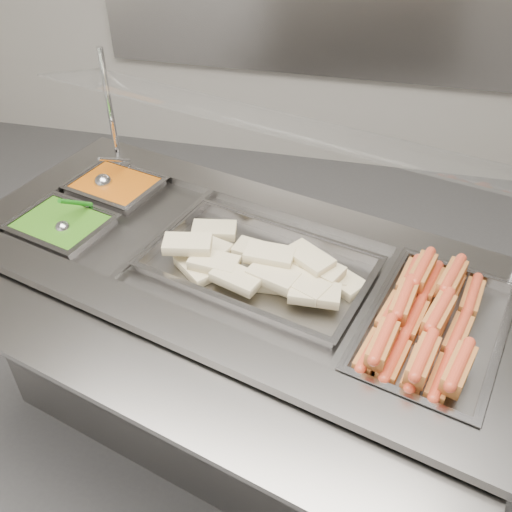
% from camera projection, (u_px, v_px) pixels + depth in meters
% --- Properties ---
extents(steam_counter, '(1.91, 1.23, 0.85)m').
position_uv_depth(steam_counter, '(244.00, 351.00, 1.99)').
color(steam_counter, slate).
rests_on(steam_counter, ground).
extents(tray_rail, '(1.69, 0.78, 0.05)m').
position_uv_depth(tray_rail, '(146.00, 377.00, 1.42)').
color(tray_rail, gray).
rests_on(tray_rail, steam_counter).
extents(sneeze_guard, '(1.57, 0.69, 0.41)m').
position_uv_depth(sneeze_guard, '(276.00, 125.00, 1.64)').
color(sneeze_guard, silver).
rests_on(sneeze_guard, steam_counter).
extents(pan_hotdogs, '(0.45, 0.58, 0.09)m').
position_uv_depth(pan_hotdogs, '(433.00, 335.00, 1.52)').
color(pan_hotdogs, gray).
rests_on(pan_hotdogs, steam_counter).
extents(pan_wraps, '(0.72, 0.54, 0.07)m').
position_uv_depth(pan_wraps, '(259.00, 269.00, 1.71)').
color(pan_wraps, gray).
rests_on(pan_wraps, steam_counter).
extents(pan_beans, '(0.33, 0.29, 0.09)m').
position_uv_depth(pan_beans, '(117.00, 193.00, 2.06)').
color(pan_beans, gray).
rests_on(pan_beans, steam_counter).
extents(pan_peas, '(0.33, 0.29, 0.09)m').
position_uv_depth(pan_peas, '(63.00, 232.00, 1.88)').
color(pan_peas, gray).
rests_on(pan_peas, steam_counter).
extents(hotdogs_in_buns, '(0.34, 0.52, 0.11)m').
position_uv_depth(hotdogs_in_buns, '(424.00, 321.00, 1.50)').
color(hotdogs_in_buns, '#A15C21').
rests_on(hotdogs_in_buns, pan_hotdogs).
extents(tortilla_wraps, '(0.61, 0.36, 0.09)m').
position_uv_depth(tortilla_wraps, '(264.00, 266.00, 1.67)').
color(tortilla_wraps, '#C8B986').
rests_on(tortilla_wraps, pan_wraps).
extents(ladle, '(0.08, 0.18, 0.13)m').
position_uv_depth(ladle, '(104.00, 181.00, 2.04)').
color(ladle, silver).
rests_on(ladle, pan_beans).
extents(serving_spoon, '(0.07, 0.16, 0.13)m').
position_uv_depth(serving_spoon, '(65.00, 224.00, 1.83)').
color(serving_spoon, silver).
rests_on(serving_spoon, pan_peas).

